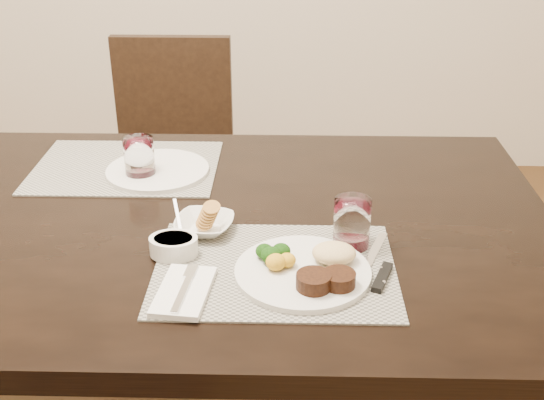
{
  "coord_description": "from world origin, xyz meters",
  "views": [
    {
      "loc": [
        0.41,
        -1.3,
        1.46
      ],
      "look_at": [
        0.38,
        -0.05,
        0.82
      ],
      "focal_mm": 45.0,
      "sensor_mm": 36.0,
      "label": 1
    }
  ],
  "objects_px": {
    "chair_far": "(172,154)",
    "dinner_plate": "(309,269)",
    "steak_knife": "(381,270)",
    "cracker_bowl": "(204,224)",
    "far_plate": "(158,170)",
    "wine_glass_near": "(352,225)"
  },
  "relations": [
    {
      "from": "chair_far",
      "to": "dinner_plate",
      "type": "distance_m",
      "value": 1.27
    },
    {
      "from": "steak_knife",
      "to": "cracker_bowl",
      "type": "relative_size",
      "value": 1.59
    },
    {
      "from": "dinner_plate",
      "to": "cracker_bowl",
      "type": "xyz_separation_m",
      "value": [
        -0.22,
        0.16,
        0.0
      ]
    },
    {
      "from": "far_plate",
      "to": "dinner_plate",
      "type": "bearing_deg",
      "value": -51.22
    },
    {
      "from": "dinner_plate",
      "to": "steak_knife",
      "type": "bearing_deg",
      "value": 16.09
    },
    {
      "from": "steak_knife",
      "to": "wine_glass_near",
      "type": "height_order",
      "value": "wine_glass_near"
    },
    {
      "from": "cracker_bowl",
      "to": "dinner_plate",
      "type": "bearing_deg",
      "value": -37.28
    },
    {
      "from": "dinner_plate",
      "to": "cracker_bowl",
      "type": "distance_m",
      "value": 0.27
    },
    {
      "from": "chair_far",
      "to": "cracker_bowl",
      "type": "height_order",
      "value": "chair_far"
    },
    {
      "from": "chair_far",
      "to": "dinner_plate",
      "type": "relative_size",
      "value": 3.5
    },
    {
      "from": "wine_glass_near",
      "to": "far_plate",
      "type": "xyz_separation_m",
      "value": [
        -0.45,
        0.34,
        -0.04
      ]
    },
    {
      "from": "chair_far",
      "to": "steak_knife",
      "type": "xyz_separation_m",
      "value": [
        0.59,
        -1.15,
        0.26
      ]
    },
    {
      "from": "far_plate",
      "to": "wine_glass_near",
      "type": "bearing_deg",
      "value": -36.99
    },
    {
      "from": "cracker_bowl",
      "to": "far_plate",
      "type": "xyz_separation_m",
      "value": [
        -0.15,
        0.29,
        -0.01
      ]
    },
    {
      "from": "dinner_plate",
      "to": "steak_knife",
      "type": "height_order",
      "value": "dinner_plate"
    },
    {
      "from": "wine_glass_near",
      "to": "cracker_bowl",
      "type": "bearing_deg",
      "value": 170.67
    },
    {
      "from": "chair_far",
      "to": "steak_knife",
      "type": "height_order",
      "value": "chair_far"
    },
    {
      "from": "chair_far",
      "to": "steak_knife",
      "type": "relative_size",
      "value": 4.05
    },
    {
      "from": "cracker_bowl",
      "to": "far_plate",
      "type": "distance_m",
      "value": 0.33
    },
    {
      "from": "chair_far",
      "to": "cracker_bowl",
      "type": "distance_m",
      "value": 1.06
    },
    {
      "from": "chair_far",
      "to": "steak_knife",
      "type": "distance_m",
      "value": 1.32
    },
    {
      "from": "steak_knife",
      "to": "cracker_bowl",
      "type": "xyz_separation_m",
      "value": [
        -0.35,
        0.15,
        0.01
      ]
    }
  ]
}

